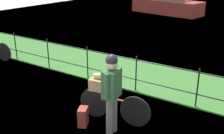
% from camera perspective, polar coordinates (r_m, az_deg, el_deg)
% --- Properties ---
extents(ground_plane, '(60.00, 60.00, 0.00)m').
position_cam_1_polar(ground_plane, '(6.36, -11.05, -10.14)').
color(ground_plane, beige).
extents(grass_strip, '(27.00, 2.40, 0.03)m').
position_cam_1_polar(grass_strip, '(8.69, 3.78, -1.09)').
color(grass_strip, '#38702D').
rests_on(grass_strip, ground).
extents(harbor_water, '(30.00, 30.00, 0.00)m').
position_cam_1_polar(harbor_water, '(17.64, 20.00, 8.74)').
color(harbor_water, '#60849E').
rests_on(harbor_water, ground).
extents(iron_fence, '(18.04, 0.04, 1.00)m').
position_cam_1_polar(iron_fence, '(7.59, -0.34, 0.28)').
color(iron_fence, black).
rests_on(iron_fence, ground).
extents(bicycle_main, '(1.64, 0.31, 0.68)m').
position_cam_1_polar(bicycle_main, '(5.92, 0.29, -8.19)').
color(bicycle_main, black).
rests_on(bicycle_main, ground).
extents(wooden_crate, '(0.39, 0.34, 0.26)m').
position_cam_1_polar(wooden_crate, '(5.86, -2.83, -3.64)').
color(wooden_crate, '#A87F51').
rests_on(wooden_crate, bicycle_main).
extents(terrier_dog, '(0.32, 0.18, 0.18)m').
position_cam_1_polar(terrier_dog, '(5.77, -2.65, -1.82)').
color(terrier_dog, tan).
rests_on(terrier_dog, wooden_crate).
extents(cyclist_person, '(0.32, 0.53, 1.68)m').
position_cam_1_polar(cyclist_person, '(5.20, -0.06, -4.46)').
color(cyclist_person, slate).
rests_on(cyclist_person, ground).
extents(backpack_on_paving, '(0.28, 0.33, 0.40)m').
position_cam_1_polar(backpack_on_paving, '(5.87, -6.10, -10.37)').
color(backpack_on_paving, maroon).
rests_on(backpack_on_paving, ground).
extents(moored_boat_near, '(5.28, 2.66, 3.93)m').
position_cam_1_polar(moored_boat_near, '(20.31, 11.51, 13.32)').
color(moored_boat_near, '#9E3328').
rests_on(moored_boat_near, ground).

